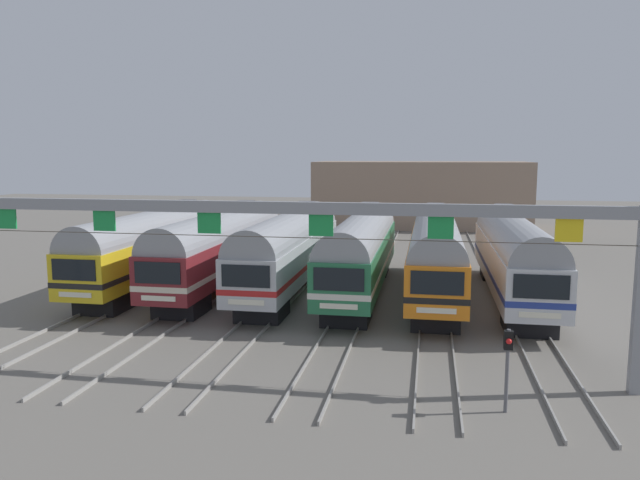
{
  "coord_description": "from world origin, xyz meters",
  "views": [
    {
      "loc": [
        6.02,
        -35.29,
        8.19
      ],
      "look_at": [
        -0.88,
        3.12,
        2.72
      ],
      "focal_mm": 34.31,
      "sensor_mm": 36.0,
      "label": 1
    }
  ],
  "objects_px": {
    "commuter_train_stainless": "(290,247)",
    "yard_signal_mast": "(508,355)",
    "commuter_train_maroon": "(222,245)",
    "commuter_train_green": "(361,249)",
    "commuter_train_yellow": "(156,243)",
    "commuter_train_silver": "(513,253)",
    "commuter_train_orange": "(435,251)",
    "catenary_gantry": "(264,231)"
  },
  "relations": [
    {
      "from": "commuter_train_yellow",
      "to": "yard_signal_mast",
      "type": "relative_size",
      "value": 6.59
    },
    {
      "from": "commuter_train_maroon",
      "to": "yard_signal_mast",
      "type": "relative_size",
      "value": 6.59
    },
    {
      "from": "commuter_train_maroon",
      "to": "commuter_train_green",
      "type": "distance_m",
      "value": 8.58
    },
    {
      "from": "catenary_gantry",
      "to": "commuter_train_yellow",
      "type": "bearing_deg",
      "value": 128.46
    },
    {
      "from": "commuter_train_green",
      "to": "commuter_train_orange",
      "type": "distance_m",
      "value": 4.29
    },
    {
      "from": "catenary_gantry",
      "to": "yard_signal_mast",
      "type": "bearing_deg",
      "value": -15.85
    },
    {
      "from": "commuter_train_orange",
      "to": "commuter_train_silver",
      "type": "distance_m",
      "value": 4.29
    },
    {
      "from": "commuter_train_maroon",
      "to": "catenary_gantry",
      "type": "xyz_separation_m",
      "value": [
        6.43,
        -13.5,
        2.68
      ]
    },
    {
      "from": "commuter_train_stainless",
      "to": "yard_signal_mast",
      "type": "xyz_separation_m",
      "value": [
        10.72,
        -15.93,
        -0.77
      ]
    },
    {
      "from": "commuter_train_green",
      "to": "yard_signal_mast",
      "type": "xyz_separation_m",
      "value": [
        6.43,
        -15.93,
        -0.77
      ]
    },
    {
      "from": "commuter_train_maroon",
      "to": "commuter_train_orange",
      "type": "height_order",
      "value": "same"
    },
    {
      "from": "commuter_train_maroon",
      "to": "commuter_train_green",
      "type": "relative_size",
      "value": 1.0
    },
    {
      "from": "commuter_train_orange",
      "to": "yard_signal_mast",
      "type": "distance_m",
      "value": 16.1
    },
    {
      "from": "commuter_train_yellow",
      "to": "commuter_train_maroon",
      "type": "xyz_separation_m",
      "value": [
        4.29,
        0.0,
        0.0
      ]
    },
    {
      "from": "commuter_train_yellow",
      "to": "catenary_gantry",
      "type": "distance_m",
      "value": 17.45
    },
    {
      "from": "commuter_train_stainless",
      "to": "commuter_train_maroon",
      "type": "bearing_deg",
      "value": 180.0
    },
    {
      "from": "commuter_train_maroon",
      "to": "commuter_train_orange",
      "type": "distance_m",
      "value": 12.87
    },
    {
      "from": "commuter_train_green",
      "to": "commuter_train_silver",
      "type": "bearing_deg",
      "value": 0.0
    },
    {
      "from": "commuter_train_stainless",
      "to": "commuter_train_silver",
      "type": "bearing_deg",
      "value": 0.0
    },
    {
      "from": "yard_signal_mast",
      "to": "commuter_train_orange",
      "type": "bearing_deg",
      "value": 97.66
    },
    {
      "from": "commuter_train_stainless",
      "to": "commuter_train_orange",
      "type": "height_order",
      "value": "same"
    },
    {
      "from": "commuter_train_yellow",
      "to": "commuter_train_orange",
      "type": "xyz_separation_m",
      "value": [
        17.15,
        0.0,
        0.0
      ]
    },
    {
      "from": "commuter_train_silver",
      "to": "catenary_gantry",
      "type": "height_order",
      "value": "catenary_gantry"
    },
    {
      "from": "commuter_train_green",
      "to": "commuter_train_silver",
      "type": "xyz_separation_m",
      "value": [
        8.58,
        0.0,
        0.0
      ]
    },
    {
      "from": "commuter_train_yellow",
      "to": "yard_signal_mast",
      "type": "bearing_deg",
      "value": -39.55
    },
    {
      "from": "commuter_train_yellow",
      "to": "commuter_train_silver",
      "type": "bearing_deg",
      "value": 0.0
    },
    {
      "from": "commuter_train_silver",
      "to": "catenary_gantry",
      "type": "relative_size",
      "value": 0.68
    },
    {
      "from": "commuter_train_orange",
      "to": "commuter_train_silver",
      "type": "height_order",
      "value": "same"
    },
    {
      "from": "commuter_train_maroon",
      "to": "commuter_train_orange",
      "type": "relative_size",
      "value": 1.0
    },
    {
      "from": "commuter_train_silver",
      "to": "commuter_train_maroon",
      "type": "bearing_deg",
      "value": 180.0
    },
    {
      "from": "commuter_train_stainless",
      "to": "yard_signal_mast",
      "type": "distance_m",
      "value": 19.22
    },
    {
      "from": "commuter_train_yellow",
      "to": "commuter_train_maroon",
      "type": "height_order",
      "value": "same"
    },
    {
      "from": "commuter_train_yellow",
      "to": "commuter_train_green",
      "type": "xyz_separation_m",
      "value": [
        12.87,
        0.0,
        0.0
      ]
    },
    {
      "from": "commuter_train_green",
      "to": "catenary_gantry",
      "type": "height_order",
      "value": "catenary_gantry"
    },
    {
      "from": "commuter_train_yellow",
      "to": "catenary_gantry",
      "type": "xyz_separation_m",
      "value": [
        10.72,
        -13.5,
        2.68
      ]
    },
    {
      "from": "commuter_train_stainless",
      "to": "yard_signal_mast",
      "type": "height_order",
      "value": "commuter_train_stainless"
    },
    {
      "from": "commuter_train_maroon",
      "to": "commuter_train_silver",
      "type": "xyz_separation_m",
      "value": [
        17.15,
        0.0,
        0.0
      ]
    },
    {
      "from": "commuter_train_yellow",
      "to": "catenary_gantry",
      "type": "bearing_deg",
      "value": -51.54
    },
    {
      "from": "yard_signal_mast",
      "to": "commuter_train_silver",
      "type": "bearing_deg",
      "value": 82.34
    },
    {
      "from": "commuter_train_yellow",
      "to": "commuter_train_stainless",
      "type": "xyz_separation_m",
      "value": [
        8.58,
        0.0,
        0.0
      ]
    },
    {
      "from": "commuter_train_maroon",
      "to": "catenary_gantry",
      "type": "bearing_deg",
      "value": -64.52
    },
    {
      "from": "commuter_train_green",
      "to": "commuter_train_orange",
      "type": "height_order",
      "value": "same"
    }
  ]
}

